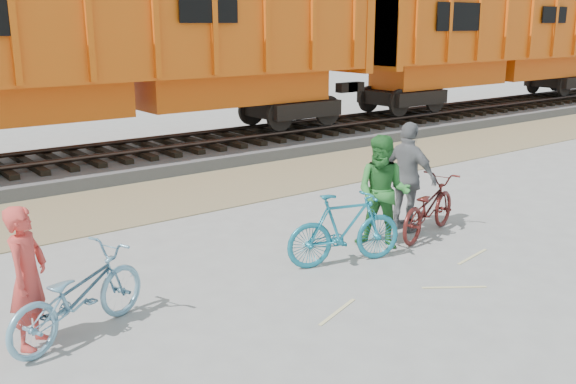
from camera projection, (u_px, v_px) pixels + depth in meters
name	position (u px, v px, depth m)	size (l,w,h in m)	color
ground	(352.00, 275.00, 9.31)	(120.00, 120.00, 0.00)	#9E9E99
gravel_strip	(174.00, 196.00, 13.53)	(120.00, 3.00, 0.02)	#93815B
ballast_bed	(109.00, 162.00, 16.19)	(120.00, 4.00, 0.30)	slate
track	(108.00, 149.00, 16.10)	(120.00, 2.60, 0.24)	black
hopper_car_center	(128.00, 45.00, 15.88)	(14.00, 3.13, 4.65)	black
hopper_car_right	(494.00, 37.00, 24.69)	(14.00, 3.13, 4.65)	black
bicycle_blue	(78.00, 295.00, 7.38)	(0.67, 1.93, 1.02)	#6EA2BE
bicycle_teal	(345.00, 229.00, 9.60)	(0.52, 1.85, 1.11)	teal
bicycle_maroon	(428.00, 207.00, 10.92)	(0.67, 1.92, 1.01)	#541A17
person_solo	(28.00, 277.00, 7.08)	(0.60, 0.39, 1.64)	#CC3C35
person_man	(383.00, 192.00, 10.25)	(0.89, 0.70, 1.84)	#2B732F
person_woman	(408.00, 177.00, 11.05)	(1.13, 0.47, 1.92)	slate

